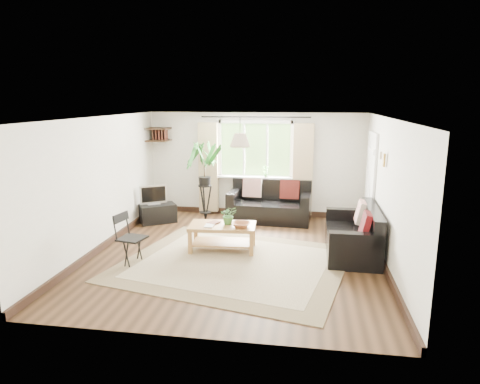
% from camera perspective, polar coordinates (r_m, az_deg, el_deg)
% --- Properties ---
extents(floor, '(5.50, 5.50, 0.00)m').
position_cam_1_polar(floor, '(7.67, -0.47, -8.32)').
color(floor, black).
rests_on(floor, ground).
extents(ceiling, '(5.50, 5.50, 0.00)m').
position_cam_1_polar(ceiling, '(7.18, -0.50, 9.89)').
color(ceiling, white).
rests_on(ceiling, floor).
extents(wall_back, '(5.00, 0.02, 2.40)m').
position_cam_1_polar(wall_back, '(10.01, 2.08, 3.69)').
color(wall_back, silver).
rests_on(wall_back, floor).
extents(wall_front, '(5.00, 0.02, 2.40)m').
position_cam_1_polar(wall_front, '(4.73, -5.92, -6.32)').
color(wall_front, silver).
rests_on(wall_front, floor).
extents(wall_left, '(0.02, 5.50, 2.40)m').
position_cam_1_polar(wall_left, '(8.12, -18.18, 1.02)').
color(wall_left, silver).
rests_on(wall_left, floor).
extents(wall_right, '(0.02, 5.50, 2.40)m').
position_cam_1_polar(wall_right, '(7.36, 19.10, -0.16)').
color(wall_right, silver).
rests_on(wall_right, floor).
extents(rug, '(4.16, 3.77, 0.02)m').
position_cam_1_polar(rug, '(7.27, -0.87, -9.43)').
color(rug, beige).
rests_on(rug, floor).
extents(window, '(2.50, 0.16, 2.16)m').
position_cam_1_polar(window, '(9.93, 2.06, 5.65)').
color(window, white).
rests_on(window, wall_back).
extents(door, '(0.06, 0.96, 2.06)m').
position_cam_1_polar(door, '(9.04, 16.99, 0.92)').
color(door, silver).
rests_on(door, wall_right).
extents(corner_shelf, '(0.50, 0.50, 0.34)m').
position_cam_1_polar(corner_shelf, '(10.20, -10.82, 7.54)').
color(corner_shelf, black).
rests_on(corner_shelf, wall_back).
extents(pendant_lamp, '(0.36, 0.36, 0.54)m').
position_cam_1_polar(pendant_lamp, '(7.60, 0.00, 7.38)').
color(pendant_lamp, beige).
rests_on(pendant_lamp, ceiling).
extents(wall_sconce, '(0.12, 0.12, 0.28)m').
position_cam_1_polar(wall_sconce, '(7.55, 18.47, 4.35)').
color(wall_sconce, beige).
rests_on(wall_sconce, wall_right).
extents(sofa_back, '(1.87, 1.02, 0.86)m').
position_cam_1_polar(sofa_back, '(9.62, 3.95, -1.38)').
color(sofa_back, black).
rests_on(sofa_back, floor).
extents(sofa_right, '(1.73, 0.88, 0.81)m').
position_cam_1_polar(sofa_right, '(7.83, 14.70, -5.17)').
color(sofa_right, black).
rests_on(sofa_right, floor).
extents(coffee_table, '(1.23, 0.73, 0.49)m').
position_cam_1_polar(coffee_table, '(7.80, -2.34, -6.07)').
color(coffee_table, brown).
rests_on(coffee_table, floor).
extents(table_plant, '(0.36, 0.33, 0.33)m').
position_cam_1_polar(table_plant, '(7.72, -1.52, -3.10)').
color(table_plant, '#346A2A').
rests_on(table_plant, coffee_table).
extents(bowl, '(0.33, 0.33, 0.08)m').
position_cam_1_polar(bowl, '(7.58, 0.13, -4.38)').
color(bowl, '#965933').
rests_on(bowl, coffee_table).
extents(book_a, '(0.16, 0.22, 0.02)m').
position_cam_1_polar(book_a, '(7.67, -4.70, -4.47)').
color(book_a, silver).
rests_on(book_a, coffee_table).
extents(book_b, '(0.26, 0.28, 0.02)m').
position_cam_1_polar(book_b, '(7.88, -3.95, -3.97)').
color(book_b, brown).
rests_on(book_b, coffee_table).
extents(tv_stand, '(0.88, 0.78, 0.41)m').
position_cam_1_polar(tv_stand, '(9.70, -10.88, -2.81)').
color(tv_stand, black).
rests_on(tv_stand, floor).
extents(tv, '(0.60, 0.49, 0.45)m').
position_cam_1_polar(tv, '(9.63, -11.48, -0.31)').
color(tv, '#A5A5AA').
rests_on(tv, tv_stand).
extents(palm_stand, '(0.87, 0.87, 1.78)m').
position_cam_1_polar(palm_stand, '(9.53, -4.72, 1.32)').
color(palm_stand, black).
rests_on(palm_stand, floor).
extents(folding_chair, '(0.52, 0.52, 0.85)m').
position_cam_1_polar(folding_chair, '(7.35, -14.17, -6.13)').
color(folding_chair, black).
rests_on(folding_chair, floor).
extents(sill_plant, '(0.14, 0.10, 0.27)m').
position_cam_1_polar(sill_plant, '(9.89, 3.43, 2.77)').
color(sill_plant, '#2D6023').
rests_on(sill_plant, window).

